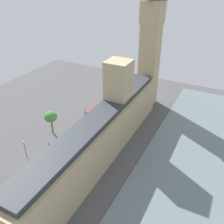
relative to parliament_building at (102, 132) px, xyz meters
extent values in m
plane|color=#4C4C4F|center=(1.99, 1.72, -8.46)|extent=(147.07, 147.07, 0.00)
cube|color=slate|center=(-27.82, 1.72, -8.34)|extent=(30.57, 132.37, 0.25)
cube|color=tan|center=(-0.01, 1.72, -1.44)|extent=(10.42, 77.07, 14.04)
cube|color=tan|center=(-0.01, -12.15, 5.87)|extent=(7.77, 7.77, 28.67)
cube|color=#2D3338|center=(-0.01, 1.72, 6.38)|extent=(7.92, 73.99, 1.60)
cone|color=tan|center=(4.81, -32.96, 6.74)|extent=(1.20, 1.20, 2.33)
cone|color=tan|center=(4.81, -15.62, 6.77)|extent=(1.20, 1.20, 2.38)
cone|color=tan|center=(4.81, 1.72, 7.16)|extent=(1.20, 1.20, 3.16)
cone|color=tan|center=(4.81, 19.06, 6.54)|extent=(1.20, 1.20, 1.92)
cube|color=tan|center=(-0.50, -41.09, 9.23)|extent=(7.30, 7.30, 35.39)
cube|color=tan|center=(-0.50, -41.09, 31.16)|extent=(8.03, 8.03, 8.48)
cylinder|color=silver|center=(3.67, -41.09, 31.16)|extent=(0.25, 5.55, 5.55)
torus|color=black|center=(3.67, -41.09, 31.16)|extent=(0.24, 5.79, 5.79)
cylinder|color=silver|center=(-0.50, -45.25, 31.16)|extent=(5.55, 0.25, 5.55)
torus|color=black|center=(-0.50, -45.25, 31.16)|extent=(5.79, 0.24, 5.79)
cube|color=red|center=(13.40, -19.70, -5.81)|extent=(3.16, 10.64, 4.20)
cube|color=black|center=(13.40, -19.70, -5.73)|extent=(3.19, 10.24, 0.70)
cylinder|color=black|center=(12.49, -15.96, -7.91)|extent=(0.42, 1.12, 1.10)
cylinder|color=black|center=(14.78, -16.11, -7.91)|extent=(0.42, 1.12, 1.10)
cylinder|color=black|center=(12.02, -23.30, -7.91)|extent=(0.42, 1.12, 1.10)
cylinder|color=black|center=(14.32, -23.44, -7.91)|extent=(0.42, 1.12, 1.10)
cube|color=#B7B7BC|center=(13.89, -7.23, -7.75)|extent=(1.88, 4.76, 0.75)
cube|color=black|center=(13.88, -7.46, -7.05)|extent=(1.56, 2.68, 0.65)
cylinder|color=black|center=(13.10, -5.70, -8.12)|extent=(0.26, 0.68, 0.68)
cylinder|color=black|center=(14.73, -5.73, -8.12)|extent=(0.26, 0.68, 0.68)
cylinder|color=black|center=(13.04, -8.72, -8.12)|extent=(0.26, 0.68, 0.68)
cylinder|color=black|center=(14.67, -8.75, -8.12)|extent=(0.26, 0.68, 0.68)
cube|color=navy|center=(12.62, -1.37, -7.75)|extent=(1.94, 4.54, 0.75)
cube|color=black|center=(12.61, -1.59, -7.05)|extent=(1.57, 2.57, 0.65)
cylinder|color=black|center=(11.90, 0.09, -8.12)|extent=(0.28, 0.69, 0.68)
cylinder|color=black|center=(13.47, 0.02, -8.12)|extent=(0.28, 0.69, 0.68)
cylinder|color=black|center=(11.77, -2.76, -8.12)|extent=(0.28, 0.69, 0.68)
cylinder|color=black|center=(13.34, -2.84, -8.12)|extent=(0.28, 0.69, 0.68)
cube|color=gold|center=(14.06, 14.42, -7.75)|extent=(1.95, 4.32, 0.75)
cube|color=black|center=(14.05, 14.21, -7.05)|extent=(1.58, 2.44, 0.65)
cylinder|color=black|center=(13.34, 15.81, -8.12)|extent=(0.28, 0.69, 0.68)
cylinder|color=black|center=(14.92, 15.74, -8.12)|extent=(0.28, 0.69, 0.68)
cylinder|color=black|center=(13.21, 13.10, -8.12)|extent=(0.28, 0.69, 0.68)
cylinder|color=black|center=(14.79, 13.03, -8.12)|extent=(0.28, 0.69, 0.68)
cube|color=#19472D|center=(10.25, 24.87, -7.75)|extent=(2.21, 4.27, 0.75)
cube|color=black|center=(10.27, 25.07, -7.05)|extent=(1.74, 2.44, 0.65)
cylinder|color=black|center=(10.96, 23.48, -8.12)|extent=(0.31, 0.70, 0.68)
cylinder|color=black|center=(9.30, 23.63, -8.12)|extent=(0.31, 0.70, 0.68)
cylinder|color=black|center=(11.21, 26.10, -8.12)|extent=(0.31, 0.70, 0.68)
cylinder|color=black|center=(9.55, 26.26, -8.12)|extent=(0.31, 0.70, 0.68)
cylinder|color=black|center=(7.22, -15.85, -7.80)|extent=(0.62, 0.62, 1.33)
sphere|color=#8C6647|center=(7.22, -15.85, -7.01)|extent=(0.26, 0.26, 0.26)
cube|color=maroon|center=(7.44, -15.68, -7.73)|extent=(0.27, 0.30, 0.24)
cylinder|color=black|center=(6.59, 17.89, -7.76)|extent=(0.57, 0.57, 1.42)
sphere|color=#8C6647|center=(6.59, 17.89, -6.91)|extent=(0.27, 0.27, 0.27)
cube|color=maroon|center=(6.66, 17.61, -7.68)|extent=(0.34, 0.18, 0.25)
cylinder|color=gray|center=(6.96, 14.72, -7.77)|extent=(0.62, 0.62, 1.39)
sphere|color=beige|center=(6.96, 14.72, -6.94)|extent=(0.27, 0.27, 0.27)
cube|color=#336B60|center=(6.83, 14.46, -7.70)|extent=(0.33, 0.23, 0.25)
cylinder|color=brown|center=(22.38, -1.94, -5.75)|extent=(0.56, 0.56, 5.42)
ellipsoid|color=#387533|center=(22.38, -1.94, -1.29)|extent=(4.67, 4.67, 3.97)
cylinder|color=black|center=(21.69, 12.78, -5.57)|extent=(0.18, 0.18, 5.79)
sphere|color=#F2EAC6|center=(21.69, 12.78, -2.39)|extent=(0.56, 0.56, 0.56)
camera|label=1|loc=(-33.10, 57.48, 46.12)|focal=40.16mm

